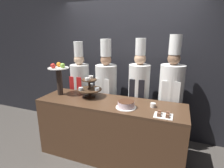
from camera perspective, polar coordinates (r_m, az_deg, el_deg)
name	(u,v)px	position (r m, az deg, el deg)	size (l,w,h in m)	color
wall_back	(128,62)	(3.34, 5.13, 7.23)	(10.00, 0.06, 2.80)	#232328
buffet_counter	(110,130)	(2.81, -0.75, -14.73)	(2.20, 0.66, 0.93)	brown
tiered_stand	(90,87)	(2.78, -7.35, -1.06)	(0.38, 0.38, 0.33)	#3D2819
fruit_pedestal	(59,75)	(2.95, -16.93, 2.83)	(0.33, 0.33, 0.53)	#2D231E
cake_round	(126,105)	(2.40, 4.62, -6.70)	(0.28, 0.28, 0.09)	white
cup_white	(153,105)	(2.48, 13.24, -6.74)	(0.07, 0.07, 0.06)	white
cake_square_tray	(163,115)	(2.26, 16.43, -9.60)	(0.22, 0.19, 0.05)	white
chef_left	(80,85)	(3.43, -10.31, -0.36)	(0.35, 0.35, 1.78)	#38332D
chef_center_left	(106,87)	(3.18, -1.92, -1.00)	(0.38, 0.38, 1.83)	black
chef_center_right	(139,89)	(3.00, 8.71, -1.76)	(0.35, 0.35, 1.84)	#28282D
chef_right	(171,92)	(2.94, 18.64, -2.40)	(0.38, 0.38, 1.90)	#28282D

